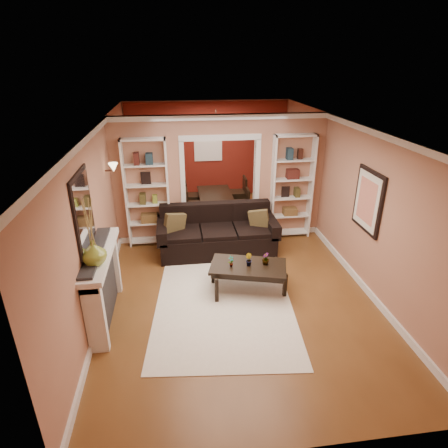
{
  "coord_description": "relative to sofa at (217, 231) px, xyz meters",
  "views": [
    {
      "loc": [
        -0.94,
        -6.48,
        3.72
      ],
      "look_at": [
        -0.18,
        -0.8,
        1.18
      ],
      "focal_mm": 30.0,
      "sensor_mm": 36.0,
      "label": 1
    }
  ],
  "objects": [
    {
      "name": "floor",
      "position": [
        0.15,
        -0.45,
        -0.48
      ],
      "size": [
        8.0,
        8.0,
        0.0
      ],
      "primitive_type": "plane",
      "color": "brown",
      "rests_on": "ground"
    },
    {
      "name": "ceiling",
      "position": [
        0.15,
        -0.45,
        2.22
      ],
      "size": [
        8.0,
        8.0,
        0.0
      ],
      "primitive_type": "plane",
      "rotation": [
        3.14,
        0.0,
        0.0
      ],
      "color": "white",
      "rests_on": "ground"
    },
    {
      "name": "wall_back",
      "position": [
        0.15,
        3.55,
        0.87
      ],
      "size": [
        8.0,
        0.0,
        8.0
      ],
      "primitive_type": "plane",
      "rotation": [
        1.57,
        0.0,
        0.0
      ],
      "color": "tan",
      "rests_on": "ground"
    },
    {
      "name": "wall_front",
      "position": [
        0.15,
        -4.45,
        0.87
      ],
      "size": [
        8.0,
        0.0,
        8.0
      ],
      "primitive_type": "plane",
      "rotation": [
        -1.57,
        0.0,
        0.0
      ],
      "color": "tan",
      "rests_on": "ground"
    },
    {
      "name": "wall_left",
      "position": [
        -2.1,
        -0.45,
        0.87
      ],
      "size": [
        0.0,
        8.0,
        8.0
      ],
      "primitive_type": "plane",
      "rotation": [
        1.57,
        0.0,
        1.57
      ],
      "color": "tan",
      "rests_on": "ground"
    },
    {
      "name": "wall_right",
      "position": [
        2.4,
        -0.45,
        0.87
      ],
      "size": [
        0.0,
        8.0,
        8.0
      ],
      "primitive_type": "plane",
      "rotation": [
        1.57,
        0.0,
        -1.57
      ],
      "color": "tan",
      "rests_on": "ground"
    },
    {
      "name": "partition_wall",
      "position": [
        0.15,
        0.75,
        0.87
      ],
      "size": [
        4.5,
        0.15,
        2.7
      ],
      "primitive_type": "cube",
      "color": "tan",
      "rests_on": "floor"
    },
    {
      "name": "red_back_panel",
      "position": [
        0.15,
        3.52,
        0.84
      ],
      "size": [
        4.44,
        0.04,
        2.64
      ],
      "primitive_type": "cube",
      "color": "maroon",
      "rests_on": "floor"
    },
    {
      "name": "dining_window",
      "position": [
        0.15,
        3.48,
        1.07
      ],
      "size": [
        0.78,
        0.03,
        0.98
      ],
      "primitive_type": "cube",
      "color": "#8CA5CC",
      "rests_on": "wall_back"
    },
    {
      "name": "area_rug",
      "position": [
        -0.11,
        -1.83,
        -0.47
      ],
      "size": [
        2.52,
        3.32,
        0.01
      ],
      "primitive_type": "cube",
      "rotation": [
        0.0,
        0.0,
        -0.1
      ],
      "color": "white",
      "rests_on": "floor"
    },
    {
      "name": "sofa",
      "position": [
        0.0,
        0.0,
        0.0
      ],
      "size": [
        2.44,
        1.05,
        0.95
      ],
      "primitive_type": "cube",
      "color": "black",
      "rests_on": "floor"
    },
    {
      "name": "pillow_left",
      "position": [
        -0.86,
        -0.02,
        0.2
      ],
      "size": [
        0.44,
        0.31,
        0.43
      ],
      "primitive_type": "cube",
      "rotation": [
        0.0,
        0.0,
        0.49
      ],
      "color": "brown",
      "rests_on": "sofa"
    },
    {
      "name": "pillow_right",
      "position": [
        0.86,
        -0.02,
        0.19
      ],
      "size": [
        0.41,
        0.26,
        0.4
      ],
      "primitive_type": "cube",
      "rotation": [
        0.0,
        0.0,
        -0.41
      ],
      "color": "brown",
      "rests_on": "sofa"
    },
    {
      "name": "coffee_table",
      "position": [
        0.36,
        -1.48,
        -0.23
      ],
      "size": [
        1.42,
        1.01,
        0.49
      ],
      "primitive_type": "cube",
      "rotation": [
        0.0,
        0.0,
        -0.27
      ],
      "color": "black",
      "rests_on": "floor"
    },
    {
      "name": "plant_left",
      "position": [
        0.06,
        -1.48,
        0.11
      ],
      "size": [
        0.12,
        0.11,
        0.2
      ],
      "primitive_type": "imported",
      "rotation": [
        0.0,
        0.0,
        0.56
      ],
      "color": "#336626",
      "rests_on": "coffee_table"
    },
    {
      "name": "plant_center",
      "position": [
        0.36,
        -1.48,
        0.12
      ],
      "size": [
        0.13,
        0.15,
        0.22
      ],
      "primitive_type": "imported",
      "rotation": [
        0.0,
        0.0,
        1.95
      ],
      "color": "#336626",
      "rests_on": "coffee_table"
    },
    {
      "name": "plant_right",
      "position": [
        0.66,
        -1.48,
        0.12
      ],
      "size": [
        0.12,
        0.12,
        0.22
      ],
      "primitive_type": "imported",
      "rotation": [
        0.0,
        0.0,
        4.72
      ],
      "color": "#336626",
      "rests_on": "coffee_table"
    },
    {
      "name": "bookshelf_left",
      "position": [
        -1.4,
        0.58,
        0.67
      ],
      "size": [
        0.9,
        0.3,
        2.3
      ],
      "primitive_type": "cube",
      "color": "white",
      "rests_on": "floor"
    },
    {
      "name": "bookshelf_right",
      "position": [
        1.7,
        0.58,
        0.67
      ],
      "size": [
        0.9,
        0.3,
        2.3
      ],
      "primitive_type": "cube",
      "color": "white",
      "rests_on": "floor"
    },
    {
      "name": "fireplace",
      "position": [
        -1.94,
        -1.95,
        0.1
      ],
      "size": [
        0.32,
        1.7,
        1.16
      ],
      "primitive_type": "cube",
      "color": "white",
      "rests_on": "floor"
    },
    {
      "name": "vase",
      "position": [
        -1.94,
        -2.3,
        0.86
      ],
      "size": [
        0.39,
        0.39,
        0.35
      ],
      "primitive_type": "imported",
      "rotation": [
        0.0,
        0.0,
        -0.19
      ],
      "color": "olive",
      "rests_on": "fireplace"
    },
    {
      "name": "mirror",
      "position": [
        -2.08,
        -1.95,
        1.32
      ],
      "size": [
        0.03,
        0.95,
        1.1
      ],
      "primitive_type": "cube",
      "color": "silver",
      "rests_on": "wall_left"
    },
    {
      "name": "wall_sconce",
      "position": [
        -2.0,
        0.1,
        1.35
      ],
      "size": [
        0.18,
        0.18,
        0.22
      ],
      "primitive_type": "cube",
      "color": "#FFE0A5",
      "rests_on": "wall_left"
    },
    {
      "name": "framed_art",
      "position": [
        2.36,
        -1.45,
        1.07
      ],
      "size": [
        0.04,
        0.85,
        1.05
      ],
      "primitive_type": "cube",
      "color": "black",
      "rests_on": "wall_right"
    },
    {
      "name": "dining_table",
      "position": [
        0.22,
        2.1,
        -0.21
      ],
      "size": [
        1.52,
        0.85,
        0.53
      ],
      "primitive_type": "imported",
      "rotation": [
        0.0,
        0.0,
        1.57
      ],
      "color": "black",
      "rests_on": "floor"
    },
    {
      "name": "dining_chair_nw",
      "position": [
        -0.33,
        1.8,
        -0.07
      ],
      "size": [
        0.52,
        0.52,
        0.82
      ],
      "primitive_type": "cube",
      "rotation": [
        0.0,
        0.0,
        1.95
      ],
      "color": "black",
      "rests_on": "floor"
    },
    {
      "name": "dining_chair_ne",
      "position": [
        0.77,
        1.8,
        -0.09
      ],
      "size": [
        0.41,
        0.41,
        0.76
      ],
      "primitive_type": "cube",
      "rotation": [
        0.0,
        0.0,
        -1.48
      ],
      "color": "black",
      "rests_on": "floor"
    },
    {
      "name": "dining_chair_sw",
      "position": [
        -0.33,
        2.4,
        -0.06
      ],
      "size": [
        0.44,
        0.44,
        0.82
      ],
      "primitive_type": "cube",
      "rotation": [
        0.0,
        0.0,
        1.5
      ],
      "color": "black",
      "rests_on": "floor"
    },
    {
      "name": "dining_chair_se",
      "position": [
        0.77,
        2.4,
        -0.03
      ],
      "size": [
        0.54,
        0.54,
        0.89
      ],
      "primitive_type": "cube",
      "rotation": [
        0.0,
        0.0,
        -1.31
      ],
      "color": "black",
      "rests_on": "floor"
    },
    {
      "name": "chandelier",
      "position": [
        0.15,
        2.25,
        1.54
      ],
      "size": [
        0.5,
        0.5,
        0.3
      ],
      "primitive_type": "cube",
      "color": "#3F241C",
      "rests_on": "ceiling"
    }
  ]
}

